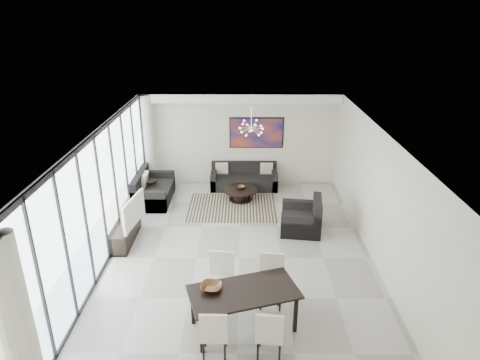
{
  "coord_description": "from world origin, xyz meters",
  "views": [
    {
      "loc": [
        0.09,
        -8.29,
        5.31
      ],
      "look_at": [
        0.01,
        1.6,
        1.25
      ],
      "focal_mm": 32.0,
      "sensor_mm": 36.0,
      "label": 1
    }
  ],
  "objects_px": {
    "coffee_table": "(240,194)",
    "dining_table": "(244,295)",
    "sofa_main": "(244,180)",
    "television": "(129,211)",
    "tv_console": "(125,232)"
  },
  "relations": [
    {
      "from": "coffee_table",
      "to": "dining_table",
      "type": "xyz_separation_m",
      "value": [
        0.09,
        -5.36,
        0.5
      ]
    },
    {
      "from": "television",
      "to": "dining_table",
      "type": "bearing_deg",
      "value": -128.87
    },
    {
      "from": "sofa_main",
      "to": "coffee_table",
      "type": "bearing_deg",
      "value": -96.38
    },
    {
      "from": "tv_console",
      "to": "television",
      "type": "relative_size",
      "value": 1.27
    },
    {
      "from": "sofa_main",
      "to": "tv_console",
      "type": "bearing_deg",
      "value": -130.94
    },
    {
      "from": "coffee_table",
      "to": "sofa_main",
      "type": "height_order",
      "value": "sofa_main"
    },
    {
      "from": "sofa_main",
      "to": "television",
      "type": "bearing_deg",
      "value": -128.98
    },
    {
      "from": "coffee_table",
      "to": "tv_console",
      "type": "xyz_separation_m",
      "value": [
        -2.77,
        -2.36,
        0.04
      ]
    },
    {
      "from": "coffee_table",
      "to": "television",
      "type": "xyz_separation_m",
      "value": [
        -2.61,
        -2.4,
        0.62
      ]
    },
    {
      "from": "coffee_table",
      "to": "tv_console",
      "type": "relative_size",
      "value": 0.64
    },
    {
      "from": "coffee_table",
      "to": "dining_table",
      "type": "height_order",
      "value": "dining_table"
    },
    {
      "from": "tv_console",
      "to": "television",
      "type": "xyz_separation_m",
      "value": [
        0.16,
        -0.04,
        0.58
      ]
    },
    {
      "from": "coffee_table",
      "to": "dining_table",
      "type": "relative_size",
      "value": 0.47
    },
    {
      "from": "dining_table",
      "to": "coffee_table",
      "type": "bearing_deg",
      "value": 90.97
    },
    {
      "from": "coffee_table",
      "to": "tv_console",
      "type": "height_order",
      "value": "tv_console"
    }
  ]
}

